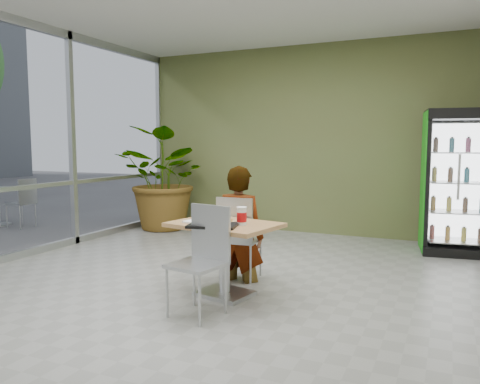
% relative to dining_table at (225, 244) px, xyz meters
% --- Properties ---
extents(ground, '(7.00, 7.00, 0.00)m').
position_rel_dining_table_xyz_m(ground, '(-0.22, 0.13, -0.54)').
color(ground, gray).
rests_on(ground, ground).
extents(room_envelope, '(6.00, 7.00, 3.20)m').
position_rel_dining_table_xyz_m(room_envelope, '(-0.22, 0.13, 1.06)').
color(room_envelope, silver).
rests_on(room_envelope, ground).
extents(storefront_frame, '(0.10, 7.00, 3.20)m').
position_rel_dining_table_xyz_m(storefront_frame, '(-3.22, 0.13, 1.06)').
color(storefront_frame, '#A8ABAD').
rests_on(storefront_frame, ground).
extents(dining_table, '(1.16, 0.91, 0.75)m').
position_rel_dining_table_xyz_m(dining_table, '(0.00, 0.00, 0.00)').
color(dining_table, tan).
rests_on(dining_table, ground).
extents(chair_far, '(0.45, 0.46, 0.96)m').
position_rel_dining_table_xyz_m(chair_far, '(-0.09, 0.52, 0.02)').
color(chair_far, '#A8ABAD').
rests_on(chair_far, ground).
extents(chair_near, '(0.50, 0.51, 0.98)m').
position_rel_dining_table_xyz_m(chair_near, '(0.03, -0.50, 0.04)').
color(chair_near, '#A8ABAD').
rests_on(chair_near, ground).
extents(seated_woman, '(0.62, 0.42, 1.60)m').
position_rel_dining_table_xyz_m(seated_woman, '(-0.10, 0.57, -0.04)').
color(seated_woman, black).
rests_on(seated_woman, ground).
extents(pizza_plate, '(0.30, 0.27, 0.03)m').
position_rel_dining_table_xyz_m(pizza_plate, '(-0.02, 0.02, 0.23)').
color(pizza_plate, white).
rests_on(pizza_plate, dining_table).
extents(soda_cup, '(0.10, 0.10, 0.18)m').
position_rel_dining_table_xyz_m(soda_cup, '(0.21, -0.04, 0.30)').
color(soda_cup, white).
rests_on(soda_cup, dining_table).
extents(napkin_stack, '(0.19, 0.19, 0.02)m').
position_rel_dining_table_xyz_m(napkin_stack, '(-0.29, -0.12, 0.22)').
color(napkin_stack, white).
rests_on(napkin_stack, dining_table).
extents(cafeteria_tray, '(0.52, 0.43, 0.03)m').
position_rel_dining_table_xyz_m(cafeteria_tray, '(-0.01, -0.24, 0.23)').
color(cafeteria_tray, black).
rests_on(cafeteria_tray, dining_table).
extents(beverage_fridge, '(1.00, 0.82, 2.01)m').
position_rel_dining_table_xyz_m(beverage_fridge, '(2.15, 2.99, 0.47)').
color(beverage_fridge, black).
rests_on(beverage_fridge, ground).
extents(potted_plant, '(1.96, 1.80, 1.84)m').
position_rel_dining_table_xyz_m(potted_plant, '(-2.57, 2.89, 0.38)').
color(potted_plant, '#376B2A').
rests_on(potted_plant, ground).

